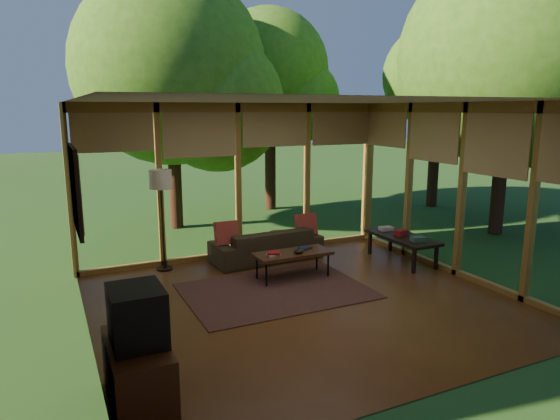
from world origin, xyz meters
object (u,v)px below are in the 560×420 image
side_console (402,238)px  floor_lamp (161,185)px  coffee_table (293,254)px  television (137,315)px  media_cabinet (138,374)px  sofa (267,245)px

side_console → floor_lamp: bearing=161.1°
coffee_table → side_console: 2.10m
television → media_cabinet: bearing=180.0°
floor_lamp → coffee_table: floor_lamp is taller
television → coffee_table: (2.75, 2.44, -0.46)m
floor_lamp → coffee_table: size_ratio=1.38×
floor_lamp → side_console: (3.81, -1.30, -1.00)m
floor_lamp → side_console: 4.15m
sofa → television: 4.50m
floor_lamp → coffee_table: bearing=-37.1°
coffee_table → side_console: side_console is taller
television → side_console: 5.44m
coffee_table → side_console: size_ratio=0.86×
media_cabinet → floor_lamp: floor_lamp is taller
sofa → coffee_table: bearing=85.7°
media_cabinet → floor_lamp: 4.04m
floor_lamp → side_console: floor_lamp is taller
sofa → media_cabinet: (-2.79, -3.50, 0.02)m
sofa → floor_lamp: 2.08m
media_cabinet → side_console: bearing=26.5°
media_cabinet → coffee_table: bearing=41.4°
sofa → television: bearing=48.5°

